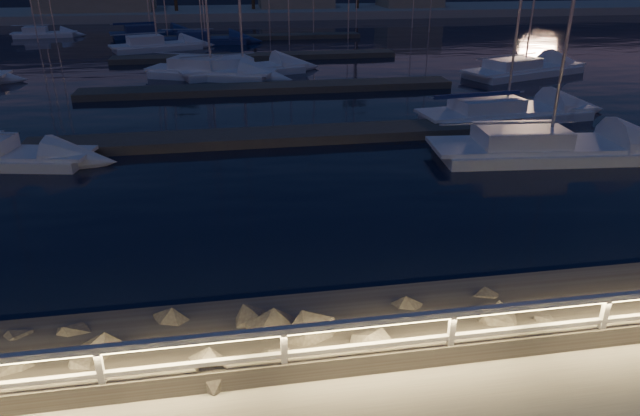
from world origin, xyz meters
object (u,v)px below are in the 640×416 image
at_px(sailboat_i, 155,45).
at_px(sailboat_k, 203,39).
at_px(sailboat_f, 208,71).
at_px(sailboat_d, 543,146).
at_px(sailboat_l, 522,69).
at_px(guard_rail, 394,330).
at_px(sailboat_n, 149,33).
at_px(sailboat_h, 502,111).
at_px(sailboat_m, 42,33).
at_px(sailboat_g, 240,68).

bearing_deg(sailboat_i, sailboat_k, 22.84).
bearing_deg(sailboat_f, sailboat_d, -31.05).
distance_m(sailboat_d, sailboat_l, 17.81).
xyz_separation_m(guard_rail, sailboat_n, (-9.63, 53.33, -0.93)).
height_order(sailboat_h, sailboat_m, sailboat_h).
bearing_deg(sailboat_d, sailboat_f, 130.48).
bearing_deg(sailboat_k, sailboat_n, 135.49).
distance_m(sailboat_g, sailboat_n, 23.29).
height_order(sailboat_f, sailboat_l, sailboat_l).
distance_m(sailboat_l, sailboat_n, 36.84).
distance_m(sailboat_f, sailboat_m, 29.22).
bearing_deg(sailboat_n, sailboat_l, -56.97).
distance_m(sailboat_g, sailboat_i, 14.08).
bearing_deg(sailboat_i, sailboat_g, -81.24).
relative_size(guard_rail, sailboat_h, 2.97).
bearing_deg(sailboat_d, sailboat_g, 125.14).
bearing_deg(sailboat_n, sailboat_i, -94.97).
xyz_separation_m(guard_rail, sailboat_h, (10.71, 17.62, -0.94)).
height_order(sailboat_l, sailboat_n, sailboat_l).
xyz_separation_m(sailboat_f, sailboat_i, (-4.57, 13.01, -0.00)).
relative_size(sailboat_l, sailboat_n, 1.18).
bearing_deg(sailboat_i, sailboat_h, -73.95).
bearing_deg(guard_rail, sailboat_g, 92.65).
bearing_deg(sailboat_h, sailboat_k, 110.39).
bearing_deg(sailboat_h, sailboat_i, 119.61).
height_order(guard_rail, sailboat_l, sailboat_l).
bearing_deg(sailboat_f, sailboat_h, -19.10).
height_order(guard_rail, sailboat_m, sailboat_m).
bearing_deg(sailboat_h, sailboat_l, 52.04).
height_order(sailboat_i, sailboat_m, sailboat_i).
bearing_deg(sailboat_f, sailboat_l, 16.31).
bearing_deg(sailboat_f, guard_rail, -59.63).
distance_m(guard_rail, sailboat_n, 54.20).
height_order(sailboat_d, sailboat_n, sailboat_d).
bearing_deg(guard_rail, sailboat_i, 100.52).
bearing_deg(sailboat_m, sailboat_i, -46.70).
height_order(sailboat_d, sailboat_g, sailboat_d).
distance_m(sailboat_f, sailboat_g, 2.21).
relative_size(sailboat_d, sailboat_l, 1.01).
bearing_deg(sailboat_k, sailboat_h, -61.37).
bearing_deg(sailboat_f, sailboat_m, 148.20).
relative_size(sailboat_d, sailboat_f, 1.09).
height_order(sailboat_d, sailboat_k, sailboat_d).
relative_size(sailboat_g, sailboat_k, 1.09).
relative_size(guard_rail, sailboat_f, 3.02).
height_order(sailboat_i, sailboat_l, sailboat_l).
distance_m(sailboat_k, sailboat_m, 17.58).
height_order(sailboat_h, sailboat_k, sailboat_h).
bearing_deg(sailboat_d, sailboat_h, 85.24).
relative_size(guard_rail, sailboat_i, 3.30).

